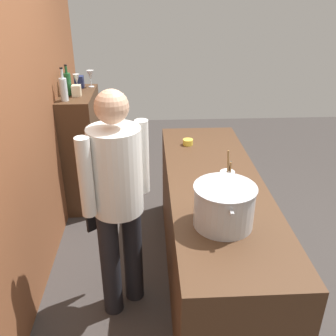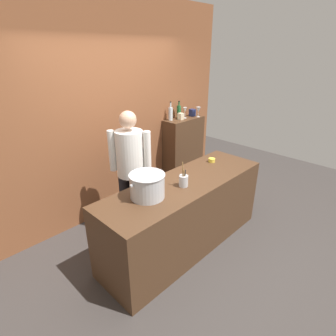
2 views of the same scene
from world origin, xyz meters
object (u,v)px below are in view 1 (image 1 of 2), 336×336
object	(u,v)px
stockpot_large	(224,206)
utensil_crock	(227,179)
wine_bottle_green	(68,83)
wine_glass_tall	(90,76)
spice_tin_cream	(76,91)
chef	(117,193)
spice_tin_navy	(79,82)
butter_jar	(188,142)
wine_glass_wide	(77,80)
wine_bottle_clear	(64,89)

from	to	relation	value
stockpot_large	utensil_crock	size ratio (longest dim) A/B	1.46
utensil_crock	wine_bottle_green	distance (m)	1.93
utensil_crock	wine_glass_tall	size ratio (longest dim) A/B	1.70
wine_glass_tall	spice_tin_cream	world-z (taller)	wine_glass_tall
chef	spice_tin_navy	world-z (taller)	chef
butter_jar	wine_glass_wide	size ratio (longest dim) A/B	0.49
spice_tin_navy	butter_jar	bearing A→B (deg)	-128.53
wine_glass_wide	spice_tin_navy	bearing A→B (deg)	3.97
stockpot_large	utensil_crock	world-z (taller)	utensil_crock
wine_bottle_green	wine_glass_wide	bearing A→B (deg)	-48.40
spice_tin_cream	wine_glass_wide	bearing A→B (deg)	4.75
stockpot_large	spice_tin_cream	size ratio (longest dim) A/B	4.07
wine_bottle_green	wine_glass_tall	xyz separation A→B (m)	(0.30, -0.18, 0.01)
utensil_crock	butter_jar	distance (m)	0.83
chef	wine_glass_tall	size ratio (longest dim) A/B	9.59
wine_bottle_clear	stockpot_large	bearing A→B (deg)	-142.93
spice_tin_navy	wine_glass_wide	bearing A→B (deg)	-176.03
butter_jar	spice_tin_cream	world-z (taller)	spice_tin_cream
wine_bottle_clear	wine_glass_tall	distance (m)	0.54
utensil_crock	chef	bearing A→B (deg)	100.73
wine_glass_tall	wine_glass_wide	bearing A→B (deg)	155.90
stockpot_large	wine_glass_tall	distance (m)	2.37
wine_glass_tall	butter_jar	bearing A→B (deg)	-132.45
chef	butter_jar	bearing A→B (deg)	-160.79
wine_bottle_clear	chef	bearing A→B (deg)	-156.90
wine_bottle_clear	spice_tin_cream	xyz separation A→B (m)	(0.16, -0.09, -0.06)
chef	wine_glass_wide	world-z (taller)	chef
butter_jar	wine_glass_tall	size ratio (longest dim) A/B	0.53
wine_glass_wide	spice_tin_cream	xyz separation A→B (m)	(-0.12, -0.01, -0.08)
wine_glass_wide	spice_tin_cream	distance (m)	0.14
butter_jar	spice_tin_navy	size ratio (longest dim) A/B	0.76
butter_jar	wine_glass_tall	distance (m)	1.35
butter_jar	wine_bottle_green	distance (m)	1.32
wine_bottle_clear	wine_glass_wide	world-z (taller)	wine_bottle_clear
wine_glass_tall	wine_glass_wide	world-z (taller)	wine_glass_wide
butter_jar	chef	bearing A→B (deg)	149.09
butter_jar	wine_bottle_green	world-z (taller)	wine_bottle_green
butter_jar	wine_glass_tall	bearing A→B (deg)	47.55
wine_bottle_clear	spice_tin_navy	distance (m)	0.50
chef	stockpot_large	size ratio (longest dim) A/B	3.86
wine_bottle_green	stockpot_large	bearing A→B (deg)	-146.17
wine_bottle_clear	wine_glass_tall	xyz separation A→B (m)	(0.51, -0.18, 0.01)
wine_glass_wide	spice_tin_navy	xyz separation A→B (m)	(0.22, 0.02, -0.07)
wine_bottle_green	wine_glass_tall	world-z (taller)	wine_bottle_green
spice_tin_navy	chef	bearing A→B (deg)	-164.57
utensil_crock	wine_bottle_green	bearing A→B (deg)	44.01
wine_bottle_green	spice_tin_cream	xyz separation A→B (m)	(-0.05, -0.09, -0.06)
spice_tin_cream	wine_bottle_clear	bearing A→B (deg)	151.65
wine_bottle_clear	butter_jar	bearing A→B (deg)	-107.57
stockpot_large	wine_glass_tall	size ratio (longest dim) A/B	2.48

